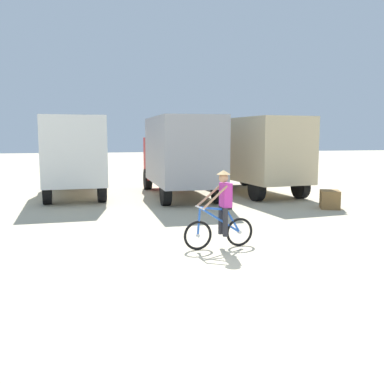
% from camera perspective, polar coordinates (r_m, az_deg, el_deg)
% --- Properties ---
extents(ground_plane, '(120.00, 120.00, 0.00)m').
position_cam_1_polar(ground_plane, '(8.34, 4.66, -10.84)').
color(ground_plane, beige).
extents(box_truck_white_box, '(2.73, 6.87, 3.35)m').
position_cam_1_polar(box_truck_white_box, '(19.59, -15.26, 5.00)').
color(box_truck_white_box, white).
rests_on(box_truck_white_box, ground).
extents(box_truck_grey_hauler, '(2.47, 6.78, 3.35)m').
position_cam_1_polar(box_truck_grey_hauler, '(18.62, -1.61, 5.15)').
color(box_truck_grey_hauler, '#9E9EA3').
rests_on(box_truck_grey_hauler, ground).
extents(box_truck_tan_camper, '(3.17, 6.99, 3.35)m').
position_cam_1_polar(box_truck_tan_camper, '(19.97, 8.00, 5.23)').
color(box_truck_tan_camper, '#CCB78E').
rests_on(box_truck_tan_camper, ground).
extents(cyclist_orange_shirt, '(1.72, 0.52, 1.82)m').
position_cam_1_polar(cyclist_orange_shirt, '(10.12, 3.87, -2.63)').
color(cyclist_orange_shirt, black).
rests_on(cyclist_orange_shirt, ground).
extents(supply_crate, '(0.89, 0.94, 0.65)m').
position_cam_1_polar(supply_crate, '(16.39, 17.53, -0.94)').
color(supply_crate, olive).
rests_on(supply_crate, ground).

